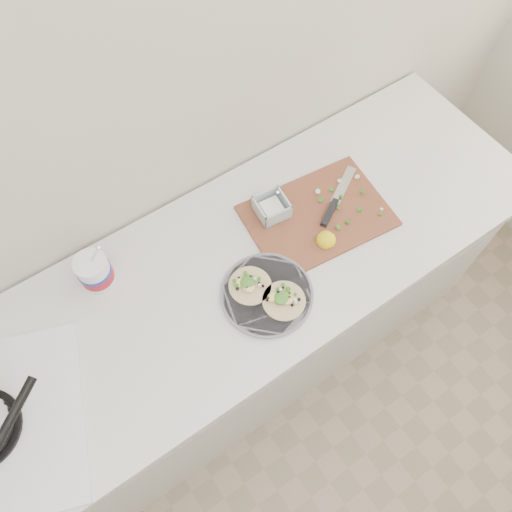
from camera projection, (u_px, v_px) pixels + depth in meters
counter at (196, 347)px, 1.85m from camera, size 2.44×0.66×0.90m
taco_plate at (267, 293)px, 1.45m from camera, size 0.27×0.27×0.04m
tub at (95, 270)px, 1.43m from camera, size 0.10×0.10×0.22m
cutboard at (314, 212)px, 1.58m from camera, size 0.47×0.35×0.07m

